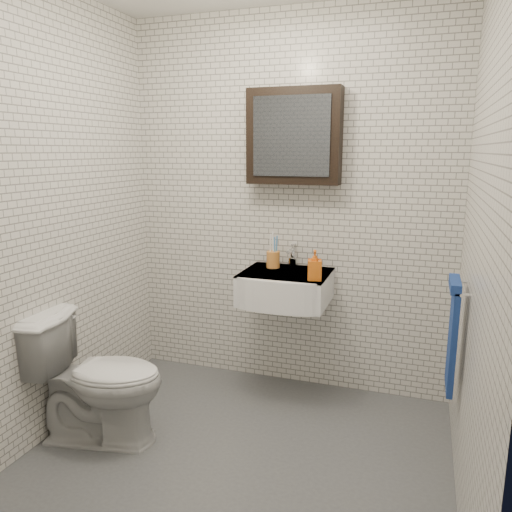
% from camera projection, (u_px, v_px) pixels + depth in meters
% --- Properties ---
extents(ground, '(2.20, 2.00, 0.01)m').
position_uv_depth(ground, '(236.00, 457.00, 2.67)').
color(ground, '#4B4E52').
rests_on(ground, ground).
extents(room_shell, '(2.22, 2.02, 2.51)m').
position_uv_depth(room_shell, '(234.00, 182.00, 2.37)').
color(room_shell, silver).
rests_on(room_shell, ground).
extents(washbasin, '(0.55, 0.50, 0.20)m').
position_uv_depth(washbasin, '(284.00, 288.00, 3.18)').
color(washbasin, white).
rests_on(washbasin, room_shell).
extents(faucet, '(0.06, 0.20, 0.15)m').
position_uv_depth(faucet, '(292.00, 257.00, 3.33)').
color(faucet, silver).
rests_on(faucet, washbasin).
extents(mirror_cabinet, '(0.60, 0.15, 0.60)m').
position_uv_depth(mirror_cabinet, '(294.00, 137.00, 3.16)').
color(mirror_cabinet, black).
rests_on(mirror_cabinet, room_shell).
extents(towel_rail, '(0.09, 0.30, 0.58)m').
position_uv_depth(towel_rail, '(453.00, 330.00, 2.52)').
color(towel_rail, silver).
rests_on(towel_rail, room_shell).
extents(toothbrush_cup, '(0.09, 0.09, 0.24)m').
position_uv_depth(toothbrush_cup, '(273.00, 259.00, 3.31)').
color(toothbrush_cup, orange).
rests_on(toothbrush_cup, washbasin).
extents(soap_bottle, '(0.10, 0.10, 0.18)m').
position_uv_depth(soap_bottle, '(315.00, 265.00, 2.98)').
color(soap_bottle, orange).
rests_on(soap_bottle, washbasin).
extents(toilet, '(0.79, 0.54, 0.74)m').
position_uv_depth(toilet, '(98.00, 378.00, 2.78)').
color(toilet, silver).
rests_on(toilet, ground).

